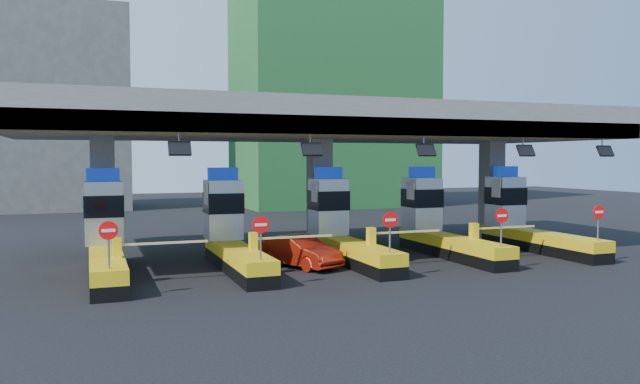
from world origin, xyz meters
name	(u,v)px	position (x,y,z in m)	size (l,w,h in m)	color
ground	(343,261)	(0.00, 0.00, 0.00)	(120.00, 120.00, 0.00)	black
toll_canopy	(320,126)	(0.00, 2.87, 6.13)	(28.00, 12.09, 7.00)	slate
toll_lane_far_left	(105,239)	(-10.00, 0.28, 1.40)	(4.43, 8.00, 4.16)	black
toll_lane_left	(231,233)	(-5.00, 0.28, 1.40)	(4.43, 8.00, 4.16)	black
toll_lane_center	(341,229)	(0.00, 0.28, 1.40)	(4.43, 8.00, 4.16)	black
toll_lane_right	(438,225)	(5.00, 0.28, 1.40)	(4.43, 8.00, 4.16)	black
toll_lane_far_right	(524,221)	(10.00, 0.28, 1.40)	(4.43, 8.00, 4.16)	black
bg_building_scaffold	(331,63)	(12.00, 32.00, 14.00)	(18.00, 12.00, 28.00)	#1E5926
bg_building_concrete	(47,110)	(-14.00, 36.00, 9.00)	(14.00, 10.00, 18.00)	#4C4C49
red_car	(300,251)	(-2.32, -0.85, 0.66)	(1.40, 4.03, 1.33)	#981A0B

